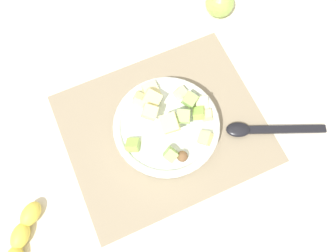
{
  "coord_description": "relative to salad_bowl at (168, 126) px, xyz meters",
  "views": [
    {
      "loc": [
        -0.1,
        -0.25,
        0.75
      ],
      "look_at": [
        0.0,
        -0.01,
        0.04
      ],
      "focal_mm": 36.38,
      "sensor_mm": 36.0,
      "label": 1
    }
  ],
  "objects": [
    {
      "name": "ground_plane",
      "position": [
        -0.0,
        0.01,
        -0.04
      ],
      "size": [
        2.4,
        2.4,
        0.0
      ],
      "primitive_type": "plane",
      "color": "silver"
    },
    {
      "name": "placemat",
      "position": [
        -0.0,
        0.01,
        -0.04
      ],
      "size": [
        0.45,
        0.38,
        0.01
      ],
      "primitive_type": "cube",
      "color": "gray",
      "rests_on": "ground_plane"
    },
    {
      "name": "salad_bowl",
      "position": [
        0.0,
        0.0,
        0.0
      ],
      "size": [
        0.24,
        0.24,
        0.13
      ],
      "color": "white",
      "rests_on": "placemat"
    },
    {
      "name": "serving_spoon",
      "position": [
        0.19,
        -0.08,
        -0.03
      ],
      "size": [
        0.22,
        0.12,
        0.01
      ],
      "color": "black",
      "rests_on": "placemat"
    },
    {
      "name": "whole_apple",
      "position": [
        0.26,
        0.26,
        -0.0
      ],
      "size": [
        0.07,
        0.07,
        0.09
      ],
      "color": "#9EC656",
      "rests_on": "ground_plane"
    },
    {
      "name": "banana_whole",
      "position": [
        -0.37,
        -0.09,
        -0.02
      ],
      "size": [
        0.12,
        0.14,
        0.04
      ],
      "color": "yellow",
      "rests_on": "ground_plane"
    }
  ]
}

